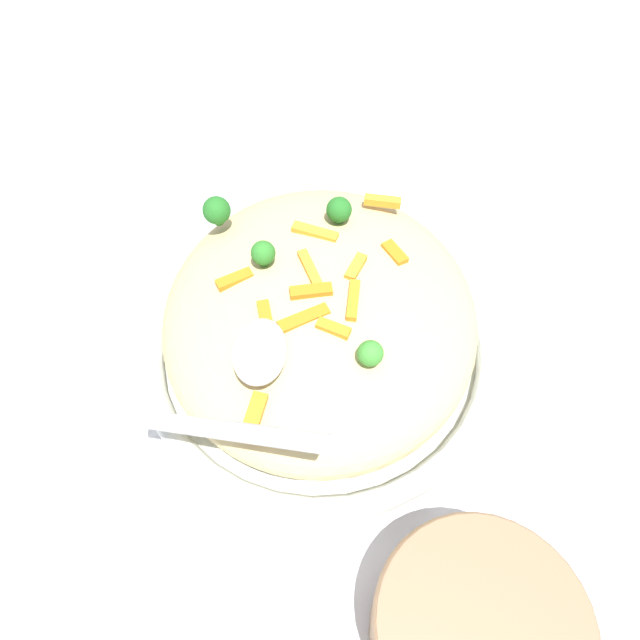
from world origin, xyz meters
TOP-DOWN VIEW (x-y plane):
  - ground_plane at (0.00, 0.00)m, footprint 2.40×2.40m
  - serving_bowl at (0.00, 0.00)m, footprint 0.32×0.32m
  - pasta_mound at (0.00, 0.00)m, footprint 0.29×0.26m
  - carrot_piece_0 at (0.06, 0.01)m, footprint 0.02×0.04m
  - carrot_piece_1 at (-0.03, 0.04)m, footprint 0.04×0.02m
  - carrot_piece_2 at (-0.03, 0.01)m, footprint 0.03×0.04m
  - carrot_piece_3 at (-0.01, 0.01)m, footprint 0.02×0.03m
  - carrot_piece_4 at (-0.01, -0.03)m, footprint 0.04×0.01m
  - carrot_piece_5 at (-0.11, 0.04)m, footprint 0.04×0.02m
  - carrot_piece_6 at (0.01, 0.07)m, footprint 0.02×0.03m
  - carrot_piece_7 at (0.02, -0.03)m, footprint 0.03×0.02m
  - carrot_piece_8 at (0.10, -0.05)m, footprint 0.01×0.03m
  - carrot_piece_9 at (0.04, -0.06)m, footprint 0.03×0.02m
  - carrot_piece_10 at (0.01, 0.01)m, footprint 0.04×0.02m
  - carrot_piece_11 at (-0.04, -0.01)m, footprint 0.02×0.03m
  - broccoli_floret_0 at (0.02, 0.05)m, footprint 0.02×0.02m
  - broccoli_floret_1 at (0.07, 0.09)m, footprint 0.02×0.02m
  - broccoli_floret_2 at (0.08, -0.01)m, footprint 0.02×0.02m
  - broccoli_floret_3 at (-0.06, -0.04)m, footprint 0.02×0.02m
  - serving_spoon at (-0.09, 0.05)m, footprint 0.13×0.15m
  - companion_bowl at (-0.23, -0.11)m, footprint 0.15×0.15m

SIDE VIEW (x-z plane):
  - ground_plane at x=0.00m, z-range 0.00..0.00m
  - serving_bowl at x=0.00m, z-range 0.00..0.05m
  - companion_bowl at x=-0.23m, z-range 0.00..0.08m
  - pasta_mound at x=0.00m, z-range 0.04..0.12m
  - carrot_piece_5 at x=-0.11m, z-range 0.11..0.12m
  - carrot_piece_9 at x=0.04m, z-range 0.11..0.12m
  - carrot_piece_6 at x=0.01m, z-range 0.11..0.12m
  - carrot_piece_8 at x=0.10m, z-range 0.11..0.12m
  - carrot_piece_1 at x=-0.03m, z-range 0.11..0.12m
  - carrot_piece_0 at x=0.06m, z-range 0.11..0.12m
  - carrot_piece_2 at x=-0.03m, z-range 0.11..0.12m
  - carrot_piece_11 at x=-0.04m, z-range 0.11..0.12m
  - carrot_piece_7 at x=0.02m, z-range 0.11..0.12m
  - carrot_piece_4 at x=-0.01m, z-range 0.12..0.12m
  - carrot_piece_10 at x=0.01m, z-range 0.12..0.12m
  - carrot_piece_3 at x=-0.01m, z-range 0.12..0.12m
  - broccoli_floret_3 at x=-0.06m, z-range 0.11..0.13m
  - broccoli_floret_1 at x=0.07m, z-range 0.11..0.14m
  - broccoli_floret_2 at x=0.08m, z-range 0.11..0.14m
  - broccoli_floret_0 at x=0.02m, z-range 0.12..0.14m
  - serving_spoon at x=-0.09m, z-range 0.10..0.17m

